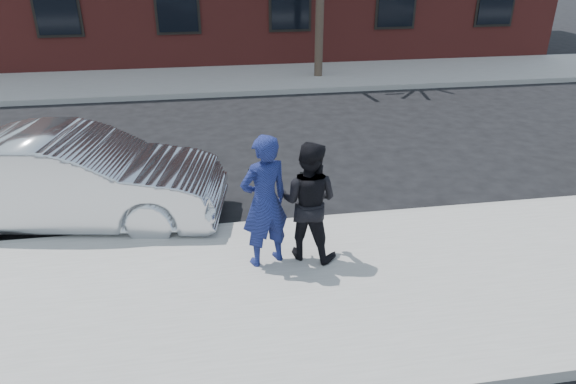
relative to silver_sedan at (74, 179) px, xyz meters
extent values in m
plane|color=black|center=(1.26, -2.30, -0.75)|extent=(100.00, 100.00, 0.00)
cube|color=gray|center=(1.26, -2.55, -0.67)|extent=(50.00, 3.50, 0.15)
cube|color=#999691|center=(1.26, -0.75, -0.67)|extent=(50.00, 0.10, 0.15)
cube|color=gray|center=(1.26, 8.95, -0.67)|extent=(50.00, 3.50, 0.15)
cube|color=#999691|center=(1.26, 7.15, -0.67)|extent=(50.00, 0.10, 0.15)
cube|color=black|center=(5.16, 10.64, 1.45)|extent=(1.30, 0.06, 1.70)
cube|color=black|center=(12.76, 10.64, 1.45)|extent=(1.30, 0.06, 1.70)
cylinder|color=#33261E|center=(5.76, 8.70, 1.50)|extent=(0.26, 0.26, 4.20)
imported|color=#B7BABF|center=(0.00, 0.00, 0.00)|extent=(4.73, 2.31, 1.49)
imported|color=navy|center=(2.74, -1.84, 0.30)|extent=(0.77, 0.63, 1.80)
cube|color=black|center=(2.61, -1.65, 0.63)|extent=(0.11, 0.14, 0.08)
imported|color=black|center=(3.32, -1.77, 0.23)|extent=(1.00, 0.93, 1.64)
cube|color=black|center=(3.28, -1.54, 0.49)|extent=(0.11, 0.15, 0.06)
camera|label=1|loc=(2.09, -7.64, 3.25)|focal=32.00mm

